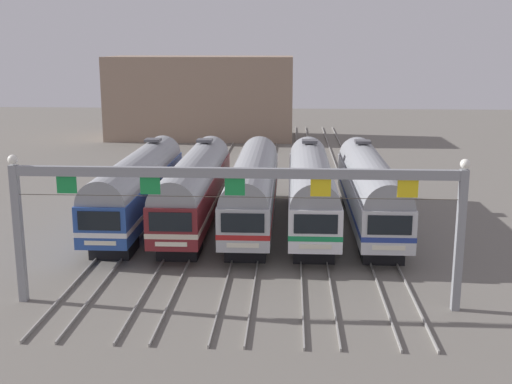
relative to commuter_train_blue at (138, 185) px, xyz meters
name	(u,v)px	position (x,y,z in m)	size (l,w,h in m)	color
ground_plane	(253,226)	(7.61, 0.00, -2.69)	(160.00, 160.00, 0.00)	slate
track_bed	(264,174)	(7.61, 17.00, -2.61)	(16.73, 70.00, 0.15)	gray
commuter_train_blue	(138,185)	(0.00, 0.00, 0.00)	(2.88, 18.06, 5.05)	#284C9E
commuter_train_maroon	(195,186)	(3.81, 0.00, 0.00)	(2.88, 18.06, 5.05)	maroon
commuter_train_stainless	(253,186)	(7.61, 0.00, 0.00)	(2.88, 18.06, 4.77)	#B2B5BA
commuter_train_white	(311,187)	(11.42, 0.00, 0.00)	(2.88, 18.06, 5.05)	white
commuter_train_silver	(370,188)	(15.22, 0.00, 0.00)	(2.88, 18.06, 5.05)	silver
catenary_gantry	(235,196)	(7.61, -13.50, 2.52)	(20.46, 0.44, 6.97)	gray
maintenance_building	(202,97)	(-1.35, 41.28, 2.44)	(23.09, 10.00, 10.26)	gray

